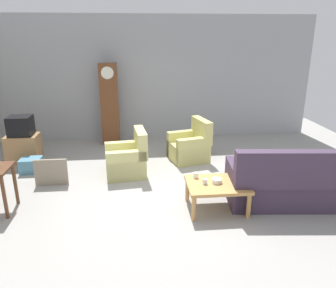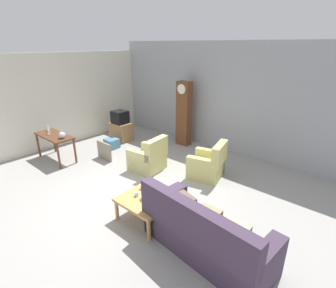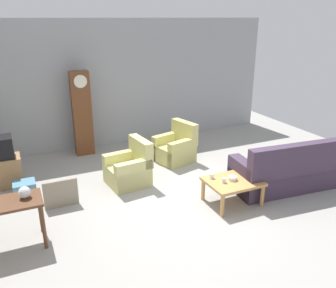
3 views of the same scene
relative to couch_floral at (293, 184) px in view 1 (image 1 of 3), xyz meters
name	(u,v)px [view 1 (image 1 of 3)]	position (x,y,z in m)	size (l,w,h in m)	color
ground_plane	(169,195)	(-2.01, 0.49, -0.36)	(10.40, 10.40, 0.00)	#999691
garage_door_wall	(156,78)	(-2.01, 4.09, 1.24)	(8.40, 0.16, 3.20)	#9EA0A5
couch_floral	(293,184)	(0.00, 0.00, 0.00)	(2.17, 1.07, 1.04)	#423347
armchair_olive_near	(128,160)	(-2.74, 1.49, -0.05)	(0.87, 0.85, 0.92)	#CCC67A
armchair_olive_far	(190,147)	(-1.36, 2.19, -0.05)	(0.95, 0.93, 0.92)	#C9C370
coffee_table_wood	(217,187)	(-1.29, -0.03, 0.03)	(0.96, 0.76, 0.45)	tan
grandfather_clock	(110,104)	(-3.21, 3.57, 0.67)	(0.44, 0.30, 2.05)	brown
tv_stand_cabinet	(24,148)	(-5.06, 2.46, -0.05)	(0.68, 0.52, 0.61)	#997047
tv_crt	(20,126)	(-5.06, 2.46, 0.46)	(0.48, 0.44, 0.42)	black
framed_picture_leaning	(51,172)	(-4.15, 1.12, -0.10)	(0.60, 0.05, 0.51)	gray
storage_box_blue	(31,165)	(-4.72, 1.81, -0.21)	(0.41, 0.36, 0.29)	teal
cup_white_porcelain	(196,175)	(-1.59, 0.20, 0.14)	(0.08, 0.08, 0.09)	white
cup_blue_rimmed	(205,182)	(-1.49, -0.05, 0.14)	(0.08, 0.08, 0.08)	silver
bowl_white_stacked	(217,181)	(-1.29, -0.02, 0.13)	(0.16, 0.16, 0.07)	white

